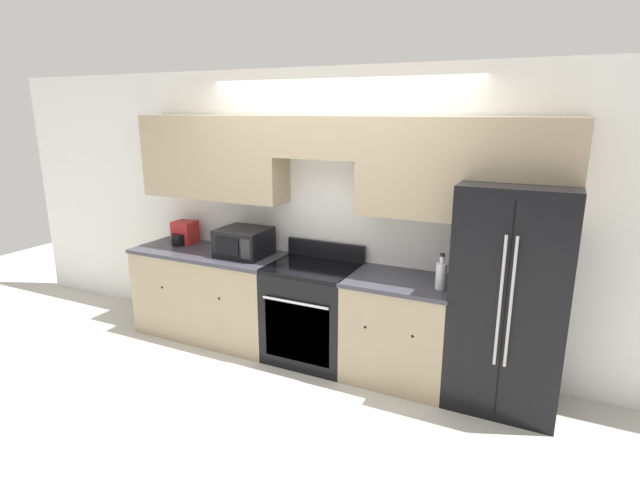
{
  "coord_description": "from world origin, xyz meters",
  "views": [
    {
      "loc": [
        1.82,
        -3.46,
        2.23
      ],
      "look_at": [
        -0.0,
        0.31,
        1.14
      ],
      "focal_mm": 28.0,
      "sensor_mm": 36.0,
      "label": 1
    }
  ],
  "objects_px": {
    "microwave": "(244,242)",
    "bottle": "(441,275)",
    "refrigerator": "(510,296)",
    "oven_range": "(313,312)"
  },
  "relations": [
    {
      "from": "refrigerator",
      "to": "microwave",
      "type": "distance_m",
      "value": 2.4
    },
    {
      "from": "refrigerator",
      "to": "microwave",
      "type": "bearing_deg",
      "value": -179.37
    },
    {
      "from": "oven_range",
      "to": "bottle",
      "type": "xyz_separation_m",
      "value": [
        1.15,
        -0.08,
        0.55
      ]
    },
    {
      "from": "microwave",
      "to": "bottle",
      "type": "bearing_deg",
      "value": -3.31
    },
    {
      "from": "refrigerator",
      "to": "microwave",
      "type": "xyz_separation_m",
      "value": [
        -2.39,
        -0.03,
        0.15
      ]
    },
    {
      "from": "refrigerator",
      "to": "oven_range",
      "type": "bearing_deg",
      "value": -178.13
    },
    {
      "from": "microwave",
      "to": "bottle",
      "type": "distance_m",
      "value": 1.9
    },
    {
      "from": "refrigerator",
      "to": "bottle",
      "type": "xyz_separation_m",
      "value": [
        -0.5,
        -0.14,
        0.14
      ]
    },
    {
      "from": "microwave",
      "to": "bottle",
      "type": "relative_size",
      "value": 1.6
    },
    {
      "from": "refrigerator",
      "to": "bottle",
      "type": "distance_m",
      "value": 0.53
    }
  ]
}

